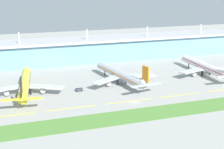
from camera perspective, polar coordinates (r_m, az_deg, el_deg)
ground_plane at (r=196.50m, az=3.96°, el=-4.69°), size 600.00×600.00×0.00m
terminal_building at (r=296.09m, az=-4.47°, el=4.20°), size 288.00×34.00×28.97m
airliner_near at (r=214.69m, az=-14.54°, el=-1.59°), size 48.37×70.71×18.90m
airliner_middle at (r=229.07m, az=1.48°, el=-0.03°), size 48.17×69.14×18.90m
airliner_far at (r=260.29m, az=15.49°, el=1.29°), size 48.77×70.61×18.90m
taxiway_stripe_west at (r=184.70m, az=-17.24°, el=-6.71°), size 28.00×0.70×0.04m
taxiway_stripe_mid_west at (r=188.18m, az=-6.82°, el=-5.68°), size 28.00×0.70×0.04m
taxiway_stripe_centre at (r=197.54m, az=2.88°, el=-4.55°), size 28.00×0.70×0.04m
taxiway_stripe_mid_east at (r=212.00m, az=11.45°, el=-3.44°), size 28.00×0.70×0.04m
grass_verge at (r=180.51m, az=6.30°, el=-6.59°), size 300.00×18.00×0.10m
pushback_tug at (r=216.10m, az=-5.59°, el=-2.54°), size 4.53×2.73×1.85m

